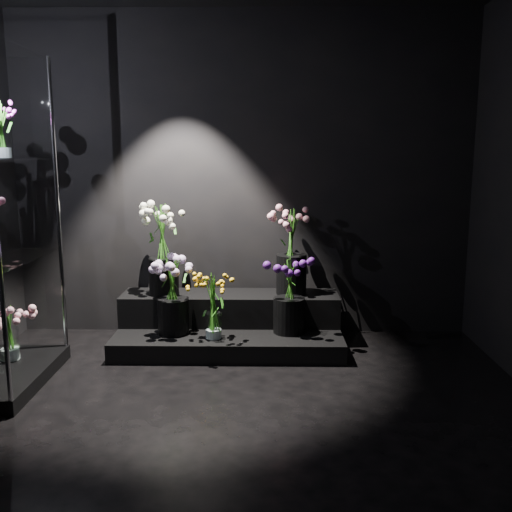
{
  "coord_description": "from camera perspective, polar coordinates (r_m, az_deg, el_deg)",
  "views": [
    {
      "loc": [
        0.2,
        -3.02,
        1.63
      ],
      "look_at": [
        0.13,
        1.2,
        0.84
      ],
      "focal_mm": 40.0,
      "sensor_mm": 36.0,
      "label": 1
    }
  ],
  "objects": [
    {
      "name": "bouquet_case_magenta",
      "position": [
        4.35,
        -24.18,
        11.47
      ],
      "size": [
        0.26,
        0.26,
        0.37
      ],
      "rotation": [
        0.0,
        0.0,
        0.15
      ],
      "color": "white",
      "rests_on": "display_case"
    },
    {
      "name": "bouquet_orange_bells",
      "position": [
        4.51,
        -4.3,
        -5.04
      ],
      "size": [
        0.34,
        0.34,
        0.51
      ],
      "rotation": [
        0.0,
        0.0,
        -0.42
      ],
      "color": "white",
      "rests_on": "display_riser"
    },
    {
      "name": "bouquet_pink_roses",
      "position": [
        4.84,
        3.59,
        0.77
      ],
      "size": [
        0.43,
        0.43,
        0.72
      ],
      "rotation": [
        0.0,
        0.0,
        -0.4
      ],
      "color": "black",
      "rests_on": "display_riser"
    },
    {
      "name": "wall_back",
      "position": [
        5.03,
        -1.37,
        7.94
      ],
      "size": [
        4.0,
        0.0,
        4.0
      ],
      "primitive_type": "plane",
      "rotation": [
        1.57,
        0.0,
        0.0
      ],
      "color": "black",
      "rests_on": "floor"
    },
    {
      "name": "wall_front",
      "position": [
        1.06,
        -9.9,
        -1.99
      ],
      "size": [
        4.0,
        0.0,
        4.0
      ],
      "primitive_type": "plane",
      "rotation": [
        -1.57,
        0.0,
        0.0
      ],
      "color": "black",
      "rests_on": "floor"
    },
    {
      "name": "bouquet_purple",
      "position": [
        4.63,
        3.35,
        -3.5
      ],
      "size": [
        0.37,
        0.37,
        0.64
      ],
      "rotation": [
        0.0,
        0.0,
        0.14
      ],
      "color": "black",
      "rests_on": "display_riser"
    },
    {
      "name": "display_riser",
      "position": [
        4.88,
        -2.66,
        -6.85
      ],
      "size": [
        1.86,
        0.83,
        0.41
      ],
      "color": "black",
      "rests_on": "floor"
    },
    {
      "name": "bouquet_case_base_pink",
      "position": [
        4.58,
        -23.53,
        -6.82
      ],
      "size": [
        0.4,
        0.4,
        0.42
      ],
      "rotation": [
        0.0,
        0.0,
        0.27
      ],
      "color": "white",
      "rests_on": "display_case"
    },
    {
      "name": "bouquet_lilac",
      "position": [
        4.65,
        -8.34,
        -3.44
      ],
      "size": [
        0.5,
        0.5,
        0.62
      ],
      "rotation": [
        0.0,
        0.0,
        -0.35
      ],
      "color": "black",
      "rests_on": "display_riser"
    },
    {
      "name": "floor",
      "position": [
        3.43,
        -2.64,
        -17.77
      ],
      "size": [
        4.0,
        4.0,
        0.0
      ],
      "primitive_type": "plane",
      "color": "black",
      "rests_on": "ground"
    },
    {
      "name": "bouquet_cream_roses",
      "position": [
        4.86,
        -9.29,
        1.19
      ],
      "size": [
        0.42,
        0.42,
        0.76
      ],
      "rotation": [
        0.0,
        0.0,
        -0.11
      ],
      "color": "black",
      "rests_on": "display_riser"
    }
  ]
}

